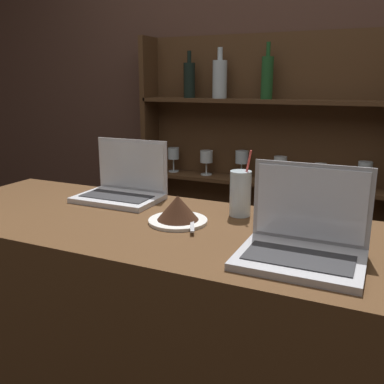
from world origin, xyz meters
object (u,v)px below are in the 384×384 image
object	(u,v)px
laptop_near	(123,186)
laptop_far	(303,239)
cake_plate	(178,210)
water_glass	(240,193)

from	to	relation	value
laptop_near	laptop_far	bearing A→B (deg)	-21.75
laptop_near	cake_plate	world-z (taller)	laptop_near
laptop_near	laptop_far	world-z (taller)	laptop_far
cake_plate	water_glass	bearing A→B (deg)	45.04
cake_plate	laptop_near	bearing A→B (deg)	151.61
laptop_near	laptop_far	distance (m)	0.75
water_glass	laptop_near	bearing A→B (deg)	177.90
laptop_near	water_glass	distance (m)	0.45
laptop_far	water_glass	bearing A→B (deg)	133.28
water_glass	laptop_far	bearing A→B (deg)	-46.72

